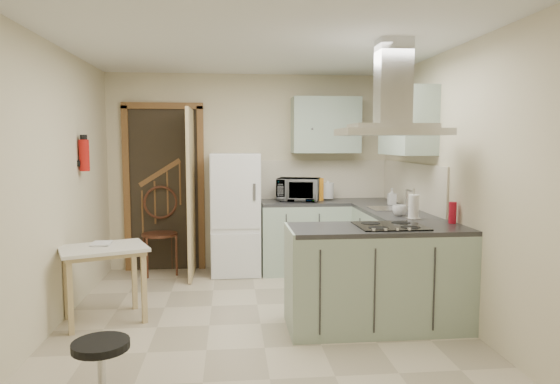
{
  "coord_description": "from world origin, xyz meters",
  "views": [
    {
      "loc": [
        -0.26,
        -4.36,
        1.63
      ],
      "look_at": [
        0.22,
        0.45,
        1.15
      ],
      "focal_mm": 32.0,
      "sensor_mm": 36.0,
      "label": 1
    }
  ],
  "objects": [
    {
      "name": "floor",
      "position": [
        0.0,
        0.0,
        0.0
      ],
      "size": [
        4.2,
        4.2,
        0.0
      ],
      "primitive_type": "plane",
      "color": "#C4B598",
      "rests_on": "ground"
    },
    {
      "name": "ceiling",
      "position": [
        0.0,
        0.0,
        2.5
      ],
      "size": [
        4.2,
        4.2,
        0.0
      ],
      "primitive_type": "plane",
      "rotation": [
        3.14,
        0.0,
        0.0
      ],
      "color": "silver",
      "rests_on": "back_wall"
    },
    {
      "name": "back_wall",
      "position": [
        0.0,
        2.1,
        1.25
      ],
      "size": [
        3.6,
        0.0,
        3.6
      ],
      "primitive_type": "plane",
      "rotation": [
        1.57,
        0.0,
        0.0
      ],
      "color": "beige",
      "rests_on": "floor"
    },
    {
      "name": "left_wall",
      "position": [
        -1.8,
        0.0,
        1.25
      ],
      "size": [
        0.0,
        4.2,
        4.2
      ],
      "primitive_type": "plane",
      "rotation": [
        1.57,
        0.0,
        1.57
      ],
      "color": "beige",
      "rests_on": "floor"
    },
    {
      "name": "right_wall",
      "position": [
        1.8,
        0.0,
        1.25
      ],
      "size": [
        0.0,
        4.2,
        4.2
      ],
      "primitive_type": "plane",
      "rotation": [
        1.57,
        0.0,
        -1.57
      ],
      "color": "beige",
      "rests_on": "floor"
    },
    {
      "name": "doorway",
      "position": [
        -1.1,
        2.07,
        1.05
      ],
      "size": [
        1.1,
        0.12,
        2.1
      ],
      "primitive_type": "cube",
      "color": "brown",
      "rests_on": "floor"
    },
    {
      "name": "fridge",
      "position": [
        -0.2,
        1.8,
        0.75
      ],
      "size": [
        0.6,
        0.6,
        1.5
      ],
      "primitive_type": "cube",
      "color": "white",
      "rests_on": "floor"
    },
    {
      "name": "counter_back",
      "position": [
        0.66,
        1.8,
        0.45
      ],
      "size": [
        1.08,
        0.6,
        0.9
      ],
      "primitive_type": "cube",
      "color": "#9EB2A0",
      "rests_on": "floor"
    },
    {
      "name": "counter_right",
      "position": [
        1.5,
        1.12,
        0.45
      ],
      "size": [
        0.6,
        1.95,
        0.9
      ],
      "primitive_type": "cube",
      "color": "#9EB2A0",
      "rests_on": "floor"
    },
    {
      "name": "splashback",
      "position": [
        0.96,
        2.09,
        1.15
      ],
      "size": [
        1.68,
        0.02,
        0.5
      ],
      "primitive_type": "cube",
      "color": "beige",
      "rests_on": "counter_back"
    },
    {
      "name": "wall_cabinet_back",
      "position": [
        0.95,
        1.93,
        1.85
      ],
      "size": [
        0.85,
        0.35,
        0.7
      ],
      "primitive_type": "cube",
      "color": "#9EB2A0",
      "rests_on": "back_wall"
    },
    {
      "name": "wall_cabinet_right",
      "position": [
        1.62,
        0.85,
        1.85
      ],
      "size": [
        0.35,
        0.9,
        0.7
      ],
      "primitive_type": "cube",
      "color": "#9EB2A0",
      "rests_on": "right_wall"
    },
    {
      "name": "peninsula",
      "position": [
        1.02,
        -0.18,
        0.45
      ],
      "size": [
        1.55,
        0.65,
        0.9
      ],
      "primitive_type": "cube",
      "color": "#9EB2A0",
      "rests_on": "floor"
    },
    {
      "name": "hob",
      "position": [
        1.12,
        -0.18,
        0.91
      ],
      "size": [
        0.58,
        0.5,
        0.01
      ],
      "primitive_type": "cube",
      "color": "black",
      "rests_on": "peninsula"
    },
    {
      "name": "extractor_hood",
      "position": [
        1.12,
        -0.18,
        1.72
      ],
      "size": [
        0.9,
        0.55,
        0.1
      ],
      "primitive_type": "cube",
      "color": "silver",
      "rests_on": "ceiling"
    },
    {
      "name": "sink",
      "position": [
        1.5,
        0.95,
        0.91
      ],
      "size": [
        0.45,
        0.4,
        0.01
      ],
      "primitive_type": "cube",
      "color": "silver",
      "rests_on": "counter_right"
    },
    {
      "name": "fire_extinguisher",
      "position": [
        -1.74,
        0.9,
        1.5
      ],
      "size": [
        0.1,
        0.1,
        0.32
      ],
      "primitive_type": "cylinder",
      "color": "#B2140F",
      "rests_on": "left_wall"
    },
    {
      "name": "drop_leaf_table",
      "position": [
        -1.41,
        0.22,
        0.35
      ],
      "size": [
        0.89,
        0.79,
        0.69
      ],
      "primitive_type": "cube",
      "rotation": [
        0.0,
        0.0,
        0.38
      ],
      "color": "tan",
      "rests_on": "floor"
    },
    {
      "name": "bentwood_chair",
      "position": [
        -1.14,
        1.87,
        0.49
      ],
      "size": [
        0.54,
        0.54,
        0.99
      ],
      "primitive_type": "cube",
      "rotation": [
        0.0,
        0.0,
        0.27
      ],
      "color": "#4B2219",
      "rests_on": "floor"
    },
    {
      "name": "stool",
      "position": [
        -1.04,
        -1.4,
        0.23
      ],
      "size": [
        0.41,
        0.41,
        0.45
      ],
      "primitive_type": "cylinder",
      "rotation": [
        0.0,
        0.0,
        -0.23
      ],
      "color": "black",
      "rests_on": "floor"
    },
    {
      "name": "microwave",
      "position": [
        0.59,
        1.82,
        1.04
      ],
      "size": [
        0.59,
        0.48,
        0.29
      ],
      "primitive_type": "imported",
      "rotation": [
        0.0,
        0.0,
        -0.28
      ],
      "color": "black",
      "rests_on": "counter_back"
    },
    {
      "name": "kettle",
      "position": [
        0.98,
        1.89,
        1.02
      ],
      "size": [
        0.17,
        0.17,
        0.24
      ],
      "primitive_type": "cylinder",
      "rotation": [
        0.0,
        0.0,
        0.01
      ],
      "color": "silver",
      "rests_on": "counter_back"
    },
    {
      "name": "cereal_box",
      "position": [
        0.85,
        1.9,
        1.04
      ],
      "size": [
        0.13,
        0.2,
        0.28
      ],
      "primitive_type": "cube",
      "rotation": [
        0.0,
        0.0,
        0.29
      ],
      "color": "orange",
      "rests_on": "counter_back"
    },
    {
      "name": "soap_bottle",
      "position": [
        1.64,
        1.32,
        1.0
      ],
      "size": [
        0.09,
        0.1,
        0.2
      ],
      "primitive_type": "imported",
      "rotation": [
        0.0,
        0.0,
        -0.07
      ],
      "color": "#A09FAB",
      "rests_on": "counter_right"
    },
    {
      "name": "paper_towel",
      "position": [
        1.48,
        0.22,
        1.02
      ],
      "size": [
        0.12,
        0.12,
        0.24
      ],
      "primitive_type": "cylinder",
      "rotation": [
        0.0,
        0.0,
        0.37
      ],
      "color": "white",
      "rests_on": "counter_right"
    },
    {
      "name": "cup",
      "position": [
        1.42,
        0.43,
        0.95
      ],
      "size": [
        0.18,
        0.18,
        0.11
      ],
      "primitive_type": "imported",
      "rotation": [
        0.0,
        0.0,
        -0.42
      ],
      "color": "silver",
      "rests_on": "counter_right"
    },
    {
      "name": "red_bottle",
      "position": [
        1.74,
        -0.07,
        1.0
      ],
      "size": [
        0.08,
        0.08,
        0.2
      ],
      "primitive_type": "cylinder",
      "rotation": [
        0.0,
        0.0,
        -0.24
      ],
      "color": "#B70F23",
      "rests_on": "peninsula"
    },
    {
      "name": "book",
      "position": [
        -1.54,
        0.31,
        0.74
      ],
      "size": [
        0.18,
        0.24,
        0.1
      ],
      "primitive_type": "imported",
      "rotation": [
        0.0,
        0.0,
        0.06
      ],
      "color": "#933931",
      "rests_on": "drop_leaf_table"
    }
  ]
}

